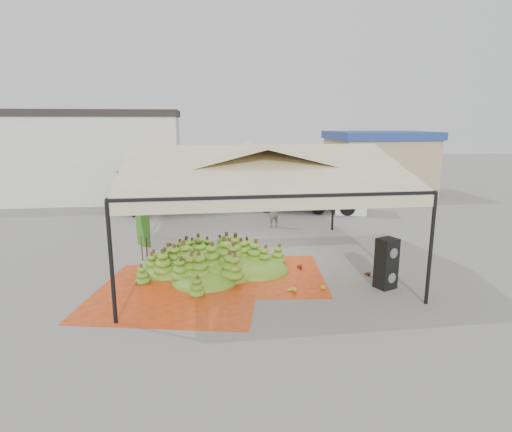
{
  "coord_description": "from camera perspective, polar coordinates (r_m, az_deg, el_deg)",
  "views": [
    {
      "loc": [
        -1.99,
        -13.88,
        4.76
      ],
      "look_at": [
        0.2,
        1.5,
        1.3
      ],
      "focal_mm": 30.0,
      "sensor_mm": 36.0,
      "label": 1
    }
  ],
  "objects": [
    {
      "name": "ground",
      "position": [
        14.81,
        0.05,
        -6.19
      ],
      "size": [
        90.0,
        90.0,
        0.0
      ],
      "primitive_type": "plane",
      "color": "slate",
      "rests_on": "ground"
    },
    {
      "name": "hand_green",
      "position": [
        12.79,
        -7.62,
        -8.95
      ],
      "size": [
        0.47,
        0.4,
        0.19
      ],
      "primitive_type": "ellipsoid",
      "rotation": [
        0.0,
        0.0,
        -0.16
      ],
      "color": "#3E831B",
      "rests_on": "ground"
    },
    {
      "name": "hand_yellow_b",
      "position": [
        12.26,
        4.58,
        -9.79
      ],
      "size": [
        0.59,
        0.56,
        0.21
      ],
      "primitive_type": "ellipsoid",
      "rotation": [
        0.0,
        0.0,
        0.53
      ],
      "color": "gold",
      "rests_on": "ground"
    },
    {
      "name": "truck_left",
      "position": [
        23.69,
        -9.24,
        4.16
      ],
      "size": [
        6.8,
        3.61,
        2.22
      ],
      "rotation": [
        0.0,
        0.0,
        0.23
      ],
      "color": "#4E291A",
      "rests_on": "ground"
    },
    {
      "name": "canopy_tent",
      "position": [
        14.1,
        0.05,
        6.61
      ],
      "size": [
        8.1,
        8.1,
        4.0
      ],
      "color": "black",
      "rests_on": "ground"
    },
    {
      "name": "vendor",
      "position": [
        19.5,
        2.34,
        0.67
      ],
      "size": [
        0.63,
        0.52,
        1.5
      ],
      "primitive_type": "imported",
      "rotation": [
        0.0,
        0.0,
        3.48
      ],
      "color": "gray",
      "rests_on": "ground"
    },
    {
      "name": "building_white",
      "position": [
        29.08,
        -24.29,
        7.42
      ],
      "size": [
        14.3,
        6.3,
        5.4
      ],
      "color": "silver",
      "rests_on": "ground"
    },
    {
      "name": "tarp_right",
      "position": [
        13.63,
        1.02,
        -7.85
      ],
      "size": [
        4.11,
        4.26,
        0.01
      ],
      "primitive_type": "cube",
      "rotation": [
        0.0,
        0.0,
        -0.12
      ],
      "color": "#EE4C16",
      "rests_on": "ground"
    },
    {
      "name": "truck_right",
      "position": [
        23.21,
        7.89,
        3.71
      ],
      "size": [
        6.18,
        3.77,
        2.01
      ],
      "rotation": [
        0.0,
        0.0,
        -0.33
      ],
      "color": "#4F2C1A",
      "rests_on": "ground"
    },
    {
      "name": "tarp_left",
      "position": [
        12.52,
        -10.64,
        -9.98
      ],
      "size": [
        5.42,
        5.25,
        0.01
      ],
      "primitive_type": "cube",
      "rotation": [
        0.0,
        0.0,
        -0.22
      ],
      "color": "#D44C13",
      "rests_on": "ground"
    },
    {
      "name": "building_tan",
      "position": [
        29.55,
        15.99,
        6.86
      ],
      "size": [
        6.3,
        5.3,
        4.1
      ],
      "color": "tan",
      "rests_on": "ground"
    },
    {
      "name": "banana_heap",
      "position": [
        13.86,
        -5.39,
        -5.2
      ],
      "size": [
        5.88,
        5.18,
        1.09
      ],
      "primitive_type": "ellipsoid",
      "rotation": [
        0.0,
        0.0,
        0.21
      ],
      "color": "#59801A",
      "rests_on": "ground"
    },
    {
      "name": "hand_yellow_a",
      "position": [
        12.67,
        8.53,
        -9.23
      ],
      "size": [
        0.45,
        0.39,
        0.18
      ],
      "primitive_type": "ellipsoid",
      "rotation": [
        0.0,
        0.0,
        -0.23
      ],
      "color": "gold",
      "rests_on": "ground"
    },
    {
      "name": "hand_red_b",
      "position": [
        14.23,
        5.51,
        -6.64
      ],
      "size": [
        0.45,
        0.38,
        0.19
      ],
      "primitive_type": "ellipsoid",
      "rotation": [
        0.0,
        0.0,
        -0.11
      ],
      "color": "#572514",
      "rests_on": "ground"
    },
    {
      "name": "hand_red_a",
      "position": [
        13.97,
        14.42,
        -7.41
      ],
      "size": [
        0.4,
        0.33,
        0.17
      ],
      "primitive_type": "ellipsoid",
      "rotation": [
        0.0,
        0.0,
        -0.06
      ],
      "color": "#571C13",
      "rests_on": "ground"
    },
    {
      "name": "hanging_bunches",
      "position": [
        15.64,
        6.47,
        4.61
      ],
      "size": [
        4.74,
        0.24,
        0.2
      ],
      "color": "#397318",
      "rests_on": "ground"
    },
    {
      "name": "banana_leaves",
      "position": [
        15.55,
        -14.09,
        -5.66
      ],
      "size": [
        0.96,
        1.36,
        3.7
      ],
      "primitive_type": null,
      "color": "#37771F",
      "rests_on": "ground"
    },
    {
      "name": "speaker_stack",
      "position": [
        12.97,
        16.99,
        -6.06
      ],
      "size": [
        0.67,
        0.64,
        1.48
      ],
      "rotation": [
        0.0,
        0.0,
        0.39
      ],
      "color": "black",
      "rests_on": "ground"
    }
  ]
}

